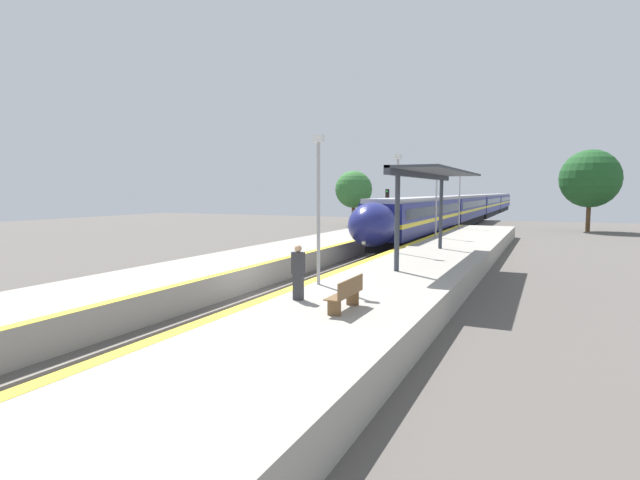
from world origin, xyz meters
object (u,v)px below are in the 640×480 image
(platform_bench, at_px, (347,293))
(lamppost_far, at_px, (436,195))
(train, at_px, (474,206))
(lamppost_mid, at_px, (397,197))
(lamppost_near, at_px, (318,199))
(railway_signal, at_px, (387,210))
(lamppost_farthest, at_px, (460,195))
(person_waiting, at_px, (298,271))

(platform_bench, bearing_deg, lamppost_far, 95.87)
(train, xyz_separation_m, lamppost_mid, (2.43, -47.17, 1.80))
(lamppost_near, xyz_separation_m, lamppost_mid, (0.00, 9.68, 0.00))
(railway_signal, xyz_separation_m, lamppost_farthest, (4.90, 5.20, 1.26))
(person_waiting, bearing_deg, railway_signal, 101.61)
(train, relative_size, platform_bench, 52.11)
(platform_bench, relative_size, lamppost_mid, 0.35)
(train, bearing_deg, person_waiting, -87.17)
(railway_signal, bearing_deg, lamppost_near, -78.38)
(lamppost_farthest, bearing_deg, lamppost_near, -90.00)
(train, relative_size, lamppost_farthest, 18.03)
(lamppost_near, relative_size, lamppost_mid, 1.00)
(lamppost_far, bearing_deg, lamppost_farthest, 90.00)
(person_waiting, relative_size, lamppost_near, 0.32)
(lamppost_near, distance_m, lamppost_far, 19.35)
(train, relative_size, lamppost_near, 18.03)
(train, xyz_separation_m, lamppost_farthest, (2.43, -27.82, 1.80))
(person_waiting, xyz_separation_m, railway_signal, (-5.41, 26.34, 0.83))
(lamppost_near, bearing_deg, lamppost_mid, 90.00)
(lamppost_mid, bearing_deg, train, 92.95)
(lamppost_near, height_order, lamppost_mid, same)
(railway_signal, distance_m, lamppost_mid, 15.03)
(railway_signal, xyz_separation_m, lamppost_mid, (4.90, -14.15, 1.26))
(lamppost_mid, distance_m, lamppost_farthest, 19.35)
(platform_bench, xyz_separation_m, lamppost_farthest, (-2.31, 32.19, 2.45))
(railway_signal, distance_m, lamppost_near, 24.36)
(lamppost_mid, relative_size, lamppost_farthest, 1.00)
(lamppost_near, relative_size, lamppost_farthest, 1.00)
(platform_bench, relative_size, railway_signal, 0.40)
(train, distance_m, lamppost_mid, 47.27)
(lamppost_farthest, bearing_deg, platform_bench, -85.89)
(train, relative_size, railway_signal, 20.81)
(platform_bench, height_order, lamppost_near, lamppost_near)
(person_waiting, xyz_separation_m, lamppost_farthest, (-0.51, 31.54, 2.08))
(platform_bench, height_order, person_waiting, person_waiting)
(train, height_order, platform_bench, train)
(railway_signal, relative_size, lamppost_far, 0.87)
(lamppost_mid, bearing_deg, lamppost_farthest, 90.00)
(train, xyz_separation_m, lamppost_far, (2.43, -37.49, 1.80))
(lamppost_near, xyz_separation_m, lamppost_farthest, (0.00, 29.03, 0.00))
(person_waiting, height_order, lamppost_farthest, lamppost_farthest)
(train, distance_m, lamppost_far, 37.61)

